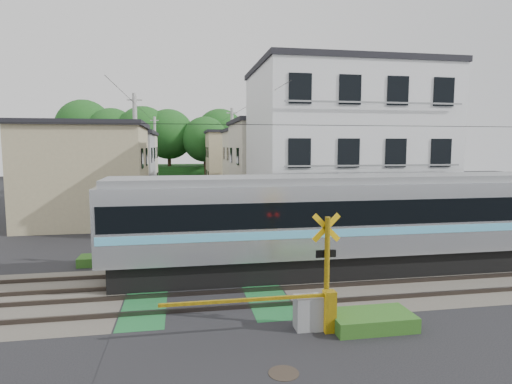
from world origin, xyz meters
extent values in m
plane|color=black|center=(0.00, 0.00, 0.00)|extent=(120.00, 120.00, 0.00)
cube|color=#47423A|center=(0.00, 0.00, 0.00)|extent=(120.00, 6.00, 0.00)
cube|color=black|center=(0.00, 0.00, 0.01)|extent=(5.20, 120.00, 0.00)
cube|color=#145126|center=(-1.90, 0.00, 0.01)|extent=(1.30, 6.00, 0.00)
cube|color=#145126|center=(1.90, 0.00, 0.01)|extent=(1.30, 6.00, 0.00)
cube|color=#3F3833|center=(0.00, -1.90, 0.07)|extent=(120.00, 0.08, 0.14)
cube|color=#3F3833|center=(0.00, -0.50, 0.07)|extent=(120.00, 0.08, 0.14)
cube|color=#3F3833|center=(0.00, 0.50, 0.07)|extent=(120.00, 0.08, 0.14)
cube|color=#3F3833|center=(0.00, 1.90, 0.07)|extent=(120.00, 0.08, 0.14)
cube|color=black|center=(5.41, 1.20, 0.45)|extent=(17.23, 2.37, 0.90)
cube|color=black|center=(-0.87, 1.20, 0.30)|extent=(2.39, 2.19, 0.60)
cube|color=black|center=(11.69, 1.20, 0.30)|extent=(2.39, 2.19, 0.60)
cube|color=silver|center=(5.41, 1.20, 2.19)|extent=(17.94, 2.79, 2.59)
cube|color=black|center=(5.41, 1.20, 2.50)|extent=(17.66, 2.83, 0.88)
cube|color=#5AB9E2|center=(5.41, 1.20, 1.83)|extent=(17.76, 2.82, 0.28)
cube|color=slate|center=(5.41, 1.20, 3.61)|extent=(17.59, 2.29, 0.24)
cube|color=black|center=(-3.51, 1.20, 2.58)|extent=(0.10, 2.40, 1.56)
cylinder|color=#EBB60C|center=(3.00, -3.60, 1.50)|extent=(0.14, 0.14, 3.00)
cube|color=#EBB60C|center=(3.00, -3.50, 2.70)|extent=(0.77, 0.05, 0.77)
cube|color=#EBB60C|center=(3.00, -3.50, 2.70)|extent=(0.77, 0.05, 0.77)
cube|color=black|center=(3.00, -3.50, 2.00)|extent=(0.55, 0.05, 0.20)
sphere|color=#FF0C07|center=(2.84, -3.44, 2.00)|extent=(0.16, 0.16, 0.16)
sphere|color=#FF0C07|center=(3.16, -3.44, 2.00)|extent=(0.16, 0.16, 0.16)
cube|color=gray|center=(2.50, -3.60, 0.45)|extent=(0.70, 0.50, 0.90)
cube|color=#EBB60C|center=(3.00, -3.85, 0.55)|extent=(0.30, 0.30, 1.10)
cube|color=#EBB60C|center=(0.75, -3.85, 1.00)|extent=(4.20, 0.08, 0.08)
cylinder|color=#EBB60C|center=(-3.00, 3.60, 1.50)|extent=(0.14, 0.14, 3.00)
cube|color=#EBB60C|center=(-3.00, 3.50, 2.70)|extent=(0.77, 0.05, 0.77)
cube|color=#EBB60C|center=(-3.00, 3.50, 2.70)|extent=(0.77, 0.05, 0.77)
cube|color=black|center=(-3.00, 3.50, 2.00)|extent=(0.55, 0.05, 0.20)
sphere|color=#FF0C07|center=(-3.16, 3.44, 2.00)|extent=(0.16, 0.16, 0.16)
sphere|color=#FF0C07|center=(-2.84, 3.44, 2.00)|extent=(0.16, 0.16, 0.16)
cube|color=gray|center=(-2.50, 3.60, 0.45)|extent=(0.70, 0.50, 0.90)
cube|color=#EBB60C|center=(-3.00, 3.85, 0.55)|extent=(0.30, 0.30, 1.10)
cube|color=#EBB60C|center=(-0.75, 3.85, 1.00)|extent=(4.20, 0.08, 0.08)
cube|color=white|center=(8.50, 9.50, 4.50)|extent=(10.00, 8.00, 9.00)
cube|color=black|center=(8.50, 9.50, 9.15)|extent=(10.20, 8.16, 0.30)
cube|color=black|center=(4.80, 5.47, 1.50)|extent=(1.10, 0.06, 1.40)
cube|color=black|center=(7.25, 5.47, 1.50)|extent=(1.10, 0.06, 1.40)
cube|color=black|center=(9.70, 5.47, 1.50)|extent=(1.10, 0.06, 1.40)
cube|color=black|center=(12.15, 5.47, 1.50)|extent=(1.10, 0.06, 1.40)
cube|color=gray|center=(8.50, 5.25, 0.90)|extent=(9.00, 0.06, 0.08)
cube|color=black|center=(4.80, 5.47, 4.50)|extent=(1.10, 0.06, 1.40)
cube|color=black|center=(7.25, 5.47, 4.50)|extent=(1.10, 0.06, 1.40)
cube|color=black|center=(9.70, 5.47, 4.50)|extent=(1.10, 0.06, 1.40)
cube|color=black|center=(12.15, 5.47, 4.50)|extent=(1.10, 0.06, 1.40)
cube|color=gray|center=(8.50, 5.25, 3.90)|extent=(9.00, 0.06, 0.08)
cube|color=black|center=(4.80, 5.47, 7.50)|extent=(1.10, 0.06, 1.40)
cube|color=black|center=(7.25, 5.47, 7.50)|extent=(1.10, 0.06, 1.40)
cube|color=black|center=(9.70, 5.47, 7.50)|extent=(1.10, 0.06, 1.40)
cube|color=black|center=(12.15, 5.47, 7.50)|extent=(1.10, 0.06, 1.40)
cube|color=gray|center=(8.50, 5.25, 6.90)|extent=(9.00, 0.06, 0.08)
cube|color=tan|center=(-6.50, 14.00, 3.00)|extent=(7.00, 7.00, 6.00)
cube|color=black|center=(-6.50, 14.00, 6.15)|extent=(7.35, 7.35, 0.30)
cube|color=black|center=(-2.97, 12.25, 1.30)|extent=(0.06, 1.00, 1.20)
cube|color=black|center=(-2.97, 15.75, 1.30)|extent=(0.06, 1.00, 1.20)
cube|color=black|center=(-2.97, 12.25, 4.10)|extent=(0.06, 1.00, 1.20)
cube|color=black|center=(-2.97, 15.75, 4.10)|extent=(0.06, 1.00, 1.20)
cube|color=beige|center=(6.80, 18.00, 3.25)|extent=(7.00, 8.00, 6.50)
cube|color=black|center=(6.80, 18.00, 6.65)|extent=(7.35, 8.40, 0.30)
cube|color=black|center=(3.27, 16.00, 1.30)|extent=(0.06, 1.00, 1.20)
cube|color=black|center=(3.27, 20.00, 1.30)|extent=(0.06, 1.00, 1.20)
cube|color=black|center=(3.27, 16.00, 4.10)|extent=(0.06, 1.00, 1.20)
cube|color=black|center=(3.27, 20.00, 4.10)|extent=(0.06, 1.00, 1.20)
cube|color=#9B9DA0|center=(-7.00, 23.00, 2.90)|extent=(8.00, 7.00, 5.80)
cube|color=black|center=(-7.00, 23.00, 5.95)|extent=(8.40, 7.35, 0.30)
cube|color=black|center=(-2.97, 21.25, 1.30)|extent=(0.06, 1.00, 1.20)
cube|color=black|center=(-2.97, 24.75, 1.30)|extent=(0.06, 1.00, 1.20)
cube|color=black|center=(-2.97, 21.25, 4.10)|extent=(0.06, 1.00, 1.20)
cube|color=black|center=(-2.97, 24.75, 4.10)|extent=(0.06, 1.00, 1.20)
cube|color=beige|center=(7.20, 28.00, 3.10)|extent=(7.00, 7.00, 6.20)
cube|color=black|center=(7.20, 28.00, 6.35)|extent=(7.35, 7.35, 0.30)
cube|color=black|center=(3.67, 26.25, 1.30)|extent=(0.06, 1.00, 1.20)
cube|color=black|center=(3.67, 29.75, 1.30)|extent=(0.06, 1.00, 1.20)
cube|color=black|center=(3.67, 26.25, 4.10)|extent=(0.06, 1.00, 1.20)
cube|color=black|center=(3.67, 29.75, 4.10)|extent=(0.06, 1.00, 1.20)
cube|color=beige|center=(-6.80, 33.00, 3.00)|extent=(7.00, 8.00, 6.00)
cube|color=black|center=(-6.80, 33.00, 6.15)|extent=(7.35, 8.40, 0.30)
cube|color=black|center=(-3.27, 31.00, 1.30)|extent=(0.06, 1.00, 1.20)
cube|color=black|center=(-3.27, 35.00, 1.30)|extent=(0.06, 1.00, 1.20)
cube|color=black|center=(-3.27, 31.00, 4.10)|extent=(0.06, 1.00, 1.20)
cube|color=black|center=(-3.27, 35.00, 4.10)|extent=(0.06, 1.00, 1.20)
cube|color=tan|center=(6.50, 38.00, 3.20)|extent=(8.00, 7.00, 6.40)
cube|color=black|center=(6.50, 38.00, 6.55)|extent=(8.40, 7.35, 0.30)
cube|color=black|center=(2.47, 36.25, 1.30)|extent=(0.06, 1.00, 1.20)
cube|color=black|center=(2.47, 39.75, 1.30)|extent=(0.06, 1.00, 1.20)
cube|color=black|center=(2.47, 36.25, 4.10)|extent=(0.06, 1.00, 1.20)
cube|color=black|center=(2.47, 39.75, 4.10)|extent=(0.06, 1.00, 1.20)
cube|color=#1C4F1A|center=(0.00, 50.00, 1.00)|extent=(40.00, 10.00, 2.00)
cylinder|color=#332114|center=(-14.16, 50.90, 2.85)|extent=(0.50, 0.50, 5.70)
sphere|color=#1C4F1A|center=(-14.16, 50.90, 7.41)|extent=(7.98, 7.98, 7.98)
cylinder|color=#332114|center=(-10.06, 48.80, 2.52)|extent=(0.50, 0.50, 5.05)
sphere|color=#1C4F1A|center=(-10.06, 48.80, 6.56)|extent=(7.07, 7.07, 7.07)
cylinder|color=#332114|center=(-5.65, 47.41, 2.58)|extent=(0.50, 0.50, 5.15)
sphere|color=#1C4F1A|center=(-5.65, 47.41, 6.70)|extent=(7.21, 7.21, 7.21)
cylinder|color=#332114|center=(-2.23, 47.39, 2.49)|extent=(0.50, 0.50, 4.98)
sphere|color=#1C4F1A|center=(-2.23, 47.39, 6.47)|extent=(6.97, 6.97, 6.97)
cylinder|color=#332114|center=(2.68, 45.18, 2.21)|extent=(0.50, 0.50, 4.42)
sphere|color=#1C4F1A|center=(2.68, 45.18, 5.74)|extent=(6.18, 6.18, 6.18)
cylinder|color=#332114|center=(5.23, 50.32, 2.59)|extent=(0.50, 0.50, 5.17)
sphere|color=#1C4F1A|center=(5.23, 50.32, 6.73)|extent=(7.24, 7.24, 7.24)
cylinder|color=#332114|center=(9.70, 47.90, 2.31)|extent=(0.50, 0.50, 4.62)
sphere|color=#1C4F1A|center=(9.70, 47.90, 6.01)|extent=(6.47, 6.47, 6.47)
cylinder|color=#332114|center=(14.43, 49.03, 2.73)|extent=(0.50, 0.50, 5.47)
sphere|color=#1C4F1A|center=(14.43, 49.03, 7.11)|extent=(7.66, 7.66, 7.66)
cube|color=black|center=(6.00, 1.20, 5.60)|extent=(60.00, 0.02, 0.02)
cylinder|color=#A5A5A0|center=(-3.40, 13.00, 4.00)|extent=(0.26, 0.26, 8.00)
cube|color=#A5A5A0|center=(-3.40, 13.00, 7.60)|extent=(0.90, 0.08, 0.08)
cylinder|color=#A5A5A0|center=(3.60, 22.00, 4.00)|extent=(0.26, 0.26, 8.00)
cube|color=#A5A5A0|center=(3.60, 22.00, 7.60)|extent=(0.90, 0.08, 0.08)
cylinder|color=#A5A5A0|center=(-3.40, 34.00, 4.00)|extent=(0.26, 0.26, 8.00)
cube|color=#A5A5A0|center=(-3.40, 34.00, 7.60)|extent=(0.90, 0.08, 0.08)
cube|color=black|center=(-3.40, 23.50, 7.40)|extent=(0.02, 42.00, 0.02)
cube|color=black|center=(3.60, 23.50, 7.40)|extent=(0.02, 42.00, 0.02)
imported|color=black|center=(-0.43, 31.90, 0.89)|extent=(0.76, 0.61, 1.79)
cylinder|color=#2D261E|center=(1.33, -5.67, 0.01)|extent=(0.66, 0.66, 0.02)
cube|color=#2D5E1E|center=(4.20, -3.80, 0.20)|extent=(2.20, 1.20, 0.40)
cube|color=#2D5E1E|center=(-4.00, 3.90, 0.18)|extent=(1.80, 1.00, 0.36)
cube|color=#2D5E1E|center=(4.60, 3.20, 0.15)|extent=(1.50, 0.90, 0.30)
camera|label=1|loc=(-0.76, -14.08, 4.84)|focal=30.00mm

